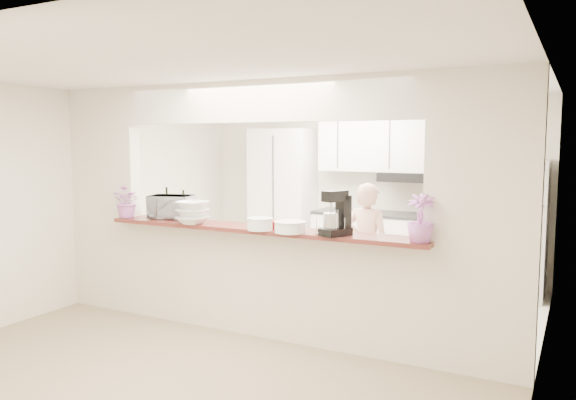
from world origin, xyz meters
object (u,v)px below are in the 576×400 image
Objects in this scene: toaster_oven at (171,207)px; stand_mixer at (337,215)px; person at (367,248)px; refrigerator at (514,229)px.

stand_mixer is (2.01, -0.19, 0.05)m from toaster_oven.
stand_mixer reaches higher than person.
toaster_oven is 2.01m from stand_mixer.
person reaches higher than toaster_oven.
toaster_oven is at bearing 174.65° from stand_mixer.
refrigerator is 2.00m from person.
toaster_oven is at bearing 37.80° from person.
refrigerator is 3.77× the size of toaster_oven.
refrigerator is at bearing -129.58° from person.
stand_mixer reaches higher than toaster_oven.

